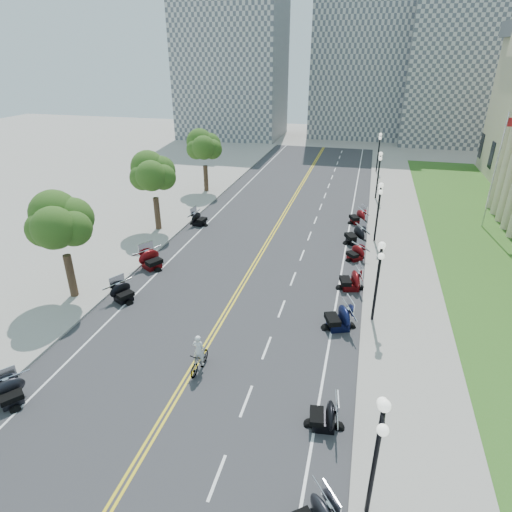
# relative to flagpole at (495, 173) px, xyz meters

# --- Properties ---
(ground) EXTENTS (160.00, 160.00, 0.00)m
(ground) POSITION_rel_flagpole_xyz_m (-18.00, -22.00, -5.00)
(ground) COLOR gray
(road) EXTENTS (16.00, 90.00, 0.01)m
(road) POSITION_rel_flagpole_xyz_m (-18.00, -12.00, -5.00)
(road) COLOR #333335
(road) RESTS_ON ground
(centerline_yellow_a) EXTENTS (0.12, 90.00, 0.00)m
(centerline_yellow_a) POSITION_rel_flagpole_xyz_m (-18.12, -12.00, -4.99)
(centerline_yellow_a) COLOR yellow
(centerline_yellow_a) RESTS_ON road
(centerline_yellow_b) EXTENTS (0.12, 90.00, 0.00)m
(centerline_yellow_b) POSITION_rel_flagpole_xyz_m (-17.88, -12.00, -4.99)
(centerline_yellow_b) COLOR yellow
(centerline_yellow_b) RESTS_ON road
(edge_line_north) EXTENTS (0.12, 90.00, 0.00)m
(edge_line_north) POSITION_rel_flagpole_xyz_m (-11.60, -12.00, -4.99)
(edge_line_north) COLOR white
(edge_line_north) RESTS_ON road
(edge_line_south) EXTENTS (0.12, 90.00, 0.00)m
(edge_line_south) POSITION_rel_flagpole_xyz_m (-24.40, -12.00, -4.99)
(edge_line_south) COLOR white
(edge_line_south) RESTS_ON road
(lane_dash_4) EXTENTS (0.12, 2.00, 0.00)m
(lane_dash_4) POSITION_rel_flagpole_xyz_m (-14.80, -30.00, -4.99)
(lane_dash_4) COLOR white
(lane_dash_4) RESTS_ON road
(lane_dash_5) EXTENTS (0.12, 2.00, 0.00)m
(lane_dash_5) POSITION_rel_flagpole_xyz_m (-14.80, -26.00, -4.99)
(lane_dash_5) COLOR white
(lane_dash_5) RESTS_ON road
(lane_dash_6) EXTENTS (0.12, 2.00, 0.00)m
(lane_dash_6) POSITION_rel_flagpole_xyz_m (-14.80, -22.00, -4.99)
(lane_dash_6) COLOR white
(lane_dash_6) RESTS_ON road
(lane_dash_7) EXTENTS (0.12, 2.00, 0.00)m
(lane_dash_7) POSITION_rel_flagpole_xyz_m (-14.80, -18.00, -4.99)
(lane_dash_7) COLOR white
(lane_dash_7) RESTS_ON road
(lane_dash_8) EXTENTS (0.12, 2.00, 0.00)m
(lane_dash_8) POSITION_rel_flagpole_xyz_m (-14.80, -14.00, -4.99)
(lane_dash_8) COLOR white
(lane_dash_8) RESTS_ON road
(lane_dash_9) EXTENTS (0.12, 2.00, 0.00)m
(lane_dash_9) POSITION_rel_flagpole_xyz_m (-14.80, -10.00, -4.99)
(lane_dash_9) COLOR white
(lane_dash_9) RESTS_ON road
(lane_dash_10) EXTENTS (0.12, 2.00, 0.00)m
(lane_dash_10) POSITION_rel_flagpole_xyz_m (-14.80, -6.00, -4.99)
(lane_dash_10) COLOR white
(lane_dash_10) RESTS_ON road
(lane_dash_11) EXTENTS (0.12, 2.00, 0.00)m
(lane_dash_11) POSITION_rel_flagpole_xyz_m (-14.80, -2.00, -4.99)
(lane_dash_11) COLOR white
(lane_dash_11) RESTS_ON road
(lane_dash_12) EXTENTS (0.12, 2.00, 0.00)m
(lane_dash_12) POSITION_rel_flagpole_xyz_m (-14.80, 2.00, -4.99)
(lane_dash_12) COLOR white
(lane_dash_12) RESTS_ON road
(lane_dash_13) EXTENTS (0.12, 2.00, 0.00)m
(lane_dash_13) POSITION_rel_flagpole_xyz_m (-14.80, 6.00, -4.99)
(lane_dash_13) COLOR white
(lane_dash_13) RESTS_ON road
(lane_dash_14) EXTENTS (0.12, 2.00, 0.00)m
(lane_dash_14) POSITION_rel_flagpole_xyz_m (-14.80, 10.00, -4.99)
(lane_dash_14) COLOR white
(lane_dash_14) RESTS_ON road
(lane_dash_15) EXTENTS (0.12, 2.00, 0.00)m
(lane_dash_15) POSITION_rel_flagpole_xyz_m (-14.80, 14.00, -4.99)
(lane_dash_15) COLOR white
(lane_dash_15) RESTS_ON road
(lane_dash_16) EXTENTS (0.12, 2.00, 0.00)m
(lane_dash_16) POSITION_rel_flagpole_xyz_m (-14.80, 18.00, -4.99)
(lane_dash_16) COLOR white
(lane_dash_16) RESTS_ON road
(lane_dash_17) EXTENTS (0.12, 2.00, 0.00)m
(lane_dash_17) POSITION_rel_flagpole_xyz_m (-14.80, 22.00, -4.99)
(lane_dash_17) COLOR white
(lane_dash_17) RESTS_ON road
(lane_dash_18) EXTENTS (0.12, 2.00, 0.00)m
(lane_dash_18) POSITION_rel_flagpole_xyz_m (-14.80, 26.00, -4.99)
(lane_dash_18) COLOR white
(lane_dash_18) RESTS_ON road
(lane_dash_19) EXTENTS (0.12, 2.00, 0.00)m
(lane_dash_19) POSITION_rel_flagpole_xyz_m (-14.80, 30.00, -4.99)
(lane_dash_19) COLOR white
(lane_dash_19) RESTS_ON road
(sidewalk_north) EXTENTS (5.00, 90.00, 0.15)m
(sidewalk_north) POSITION_rel_flagpole_xyz_m (-7.50, -12.00, -4.92)
(sidewalk_north) COLOR #9E9991
(sidewalk_north) RESTS_ON ground
(sidewalk_south) EXTENTS (5.00, 90.00, 0.15)m
(sidewalk_south) POSITION_rel_flagpole_xyz_m (-28.50, -12.00, -4.92)
(sidewalk_south) COLOR #9E9991
(sidewalk_south) RESTS_ON ground
(lawn) EXTENTS (9.00, 60.00, 0.10)m
(lawn) POSITION_rel_flagpole_xyz_m (-0.50, -4.00, -4.95)
(lawn) COLOR #356023
(lawn) RESTS_ON ground
(distant_block_a) EXTENTS (18.00, 14.00, 26.00)m
(distant_block_a) POSITION_rel_flagpole_xyz_m (-36.00, 40.00, 8.00)
(distant_block_a) COLOR gray
(distant_block_a) RESTS_ON ground
(distant_block_b) EXTENTS (16.00, 12.00, 30.00)m
(distant_block_b) POSITION_rel_flagpole_xyz_m (-14.00, 46.00, 10.00)
(distant_block_b) COLOR gray
(distant_block_b) RESTS_ON ground
(distant_block_c) EXTENTS (20.00, 14.00, 22.00)m
(distant_block_c) POSITION_rel_flagpole_xyz_m (4.00, 43.00, 6.00)
(distant_block_c) COLOR gray
(distant_block_c) RESTS_ON ground
(street_lamp_1) EXTENTS (0.50, 1.20, 4.90)m
(street_lamp_1) POSITION_rel_flagpole_xyz_m (-9.40, -30.00, -2.40)
(street_lamp_1) COLOR black
(street_lamp_1) RESTS_ON sidewalk_north
(street_lamp_2) EXTENTS (0.50, 1.20, 4.90)m
(street_lamp_2) POSITION_rel_flagpole_xyz_m (-9.40, -18.00, -2.40)
(street_lamp_2) COLOR black
(street_lamp_2) RESTS_ON sidewalk_north
(street_lamp_3) EXTENTS (0.50, 1.20, 4.90)m
(street_lamp_3) POSITION_rel_flagpole_xyz_m (-9.40, -6.00, -2.40)
(street_lamp_3) COLOR black
(street_lamp_3) RESTS_ON sidewalk_north
(street_lamp_4) EXTENTS (0.50, 1.20, 4.90)m
(street_lamp_4) POSITION_rel_flagpole_xyz_m (-9.40, 6.00, -2.40)
(street_lamp_4) COLOR black
(street_lamp_4) RESTS_ON sidewalk_north
(street_lamp_5) EXTENTS (0.50, 1.20, 4.90)m
(street_lamp_5) POSITION_rel_flagpole_xyz_m (-9.40, 18.00, -2.40)
(street_lamp_5) COLOR black
(street_lamp_5) RESTS_ON sidewalk_north
(flagpole) EXTENTS (1.10, 0.20, 10.00)m
(flagpole) POSITION_rel_flagpole_xyz_m (0.00, 0.00, 0.00)
(flagpole) COLOR silver
(flagpole) RESTS_ON ground
(tree_2) EXTENTS (4.80, 4.80, 9.20)m
(tree_2) POSITION_rel_flagpole_xyz_m (-28.00, -20.00, -0.25)
(tree_2) COLOR #235619
(tree_2) RESTS_ON sidewalk_south
(tree_3) EXTENTS (4.80, 4.80, 9.20)m
(tree_3) POSITION_rel_flagpole_xyz_m (-28.00, -8.00, -0.25)
(tree_3) COLOR #235619
(tree_3) RESTS_ON sidewalk_south
(tree_4) EXTENTS (4.80, 4.80, 9.20)m
(tree_4) POSITION_rel_flagpole_xyz_m (-28.00, 4.00, -0.25)
(tree_4) COLOR #235619
(tree_4) RESTS_ON sidewalk_south
(motorcycle_n_4) EXTENTS (2.04, 2.04, 1.27)m
(motorcycle_n_4) POSITION_rel_flagpole_xyz_m (-11.27, -26.55, -4.36)
(motorcycle_n_4) COLOR black
(motorcycle_n_4) RESTS_ON road
(motorcycle_n_6) EXTENTS (2.82, 2.82, 1.51)m
(motorcycle_n_6) POSITION_rel_flagpole_xyz_m (-11.29, -19.15, -4.25)
(motorcycle_n_6) COLOR black
(motorcycle_n_6) RESTS_ON road
(motorcycle_n_7) EXTENTS (2.50, 2.50, 1.44)m
(motorcycle_n_7) POSITION_rel_flagpole_xyz_m (-10.89, -14.38, -4.28)
(motorcycle_n_7) COLOR #590A0C
(motorcycle_n_7) RESTS_ON road
(motorcycle_n_8) EXTENTS (2.50, 2.50, 1.24)m
(motorcycle_n_8) POSITION_rel_flagpole_xyz_m (-10.80, -9.74, -4.38)
(motorcycle_n_8) COLOR #590A0C
(motorcycle_n_8) RESTS_ON road
(motorcycle_n_9) EXTENTS (3.02, 3.02, 1.56)m
(motorcycle_n_9) POSITION_rel_flagpole_xyz_m (-10.97, -6.56, -4.22)
(motorcycle_n_9) COLOR black
(motorcycle_n_9) RESTS_ON road
(motorcycle_n_10) EXTENTS (2.69, 2.69, 1.40)m
(motorcycle_n_10) POSITION_rel_flagpole_xyz_m (-10.98, -1.77, -4.30)
(motorcycle_n_10) COLOR #590A0C
(motorcycle_n_10) RESTS_ON road
(motorcycle_s_4) EXTENTS (2.50, 2.50, 1.25)m
(motorcycle_s_4) POSITION_rel_flagpole_xyz_m (-25.00, -28.74, -4.38)
(motorcycle_s_4) COLOR black
(motorcycle_s_4) RESTS_ON road
(motorcycle_s_6) EXTENTS (2.49, 2.49, 1.29)m
(motorcycle_s_6) POSITION_rel_flagpole_xyz_m (-24.73, -19.58, -4.36)
(motorcycle_s_6) COLOR black
(motorcycle_s_6) RESTS_ON road
(motorcycle_s_7) EXTENTS (2.92, 2.92, 1.49)m
(motorcycle_s_7) POSITION_rel_flagpole_xyz_m (-25.11, -14.94, -4.25)
(motorcycle_s_7) COLOR #590A0C
(motorcycle_s_7) RESTS_ON road
(motorcycle_s_9) EXTENTS (2.14, 2.14, 1.33)m
(motorcycle_s_9) POSITION_rel_flagpole_xyz_m (-24.97, -5.93, -4.34)
(motorcycle_s_9) COLOR black
(motorcycle_s_9) RESTS_ON road
(bicycle) EXTENTS (0.69, 1.95, 1.15)m
(bicycle) POSITION_rel_flagpole_xyz_m (-17.62, -24.53, -4.42)
(bicycle) COLOR #A51414
(bicycle) RESTS_ON road
(cyclist_rider) EXTENTS (0.62, 0.41, 1.70)m
(cyclist_rider) POSITION_rel_flagpole_xyz_m (-17.62, -24.53, -3.00)
(cyclist_rider) COLOR white
(cyclist_rider) RESTS_ON bicycle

